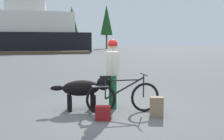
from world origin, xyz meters
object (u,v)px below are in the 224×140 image
at_px(person_cyclist, 113,67).
at_px(handbag_pannier, 103,113).
at_px(dog, 85,88).
at_px(backpack, 157,107).
at_px(ferry_boat, 12,33).
at_px(bicycle, 123,97).

xyz_separation_m(person_cyclist, handbag_pannier, (-0.44, -0.98, -0.87)).
relative_size(person_cyclist, dog, 1.18).
bearing_deg(handbag_pannier, person_cyclist, 65.84).
relative_size(backpack, ferry_boat, 0.02).
relative_size(person_cyclist, ferry_boat, 0.07).
bearing_deg(handbag_pannier, dog, 105.23).
bearing_deg(dog, backpack, -33.95).
distance_m(bicycle, handbag_pannier, 0.74).
relative_size(bicycle, handbag_pannier, 5.43).
relative_size(person_cyclist, handbag_pannier, 5.30).
bearing_deg(person_cyclist, handbag_pannier, -114.16).
bearing_deg(bicycle, backpack, -36.04).
relative_size(bicycle, person_cyclist, 1.02).
height_order(bicycle, handbag_pannier, bicycle).
relative_size(dog, handbag_pannier, 4.48).
xyz_separation_m(bicycle, person_cyclist, (-0.11, 0.55, 0.64)).
distance_m(bicycle, backpack, 0.80).
height_order(handbag_pannier, ferry_boat, ferry_boat).
xyz_separation_m(bicycle, backpack, (0.64, -0.46, -0.16)).
bearing_deg(ferry_boat, dog, -79.98).
distance_m(bicycle, ferry_boat, 40.42).
bearing_deg(bicycle, ferry_boat, 101.02).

